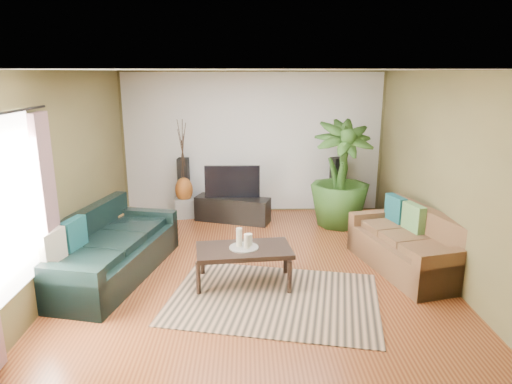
{
  "coord_description": "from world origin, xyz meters",
  "views": [
    {
      "loc": [
        -0.14,
        -5.96,
        2.68
      ],
      "look_at": [
        0.0,
        0.2,
        1.05
      ],
      "focal_mm": 32.0,
      "sensor_mm": 36.0,
      "label": 1
    }
  ],
  "objects_px": {
    "coffee_table": "(244,266)",
    "potted_plant": "(341,174)",
    "vase": "(184,190)",
    "pedestal": "(185,207)",
    "sofa_right": "(406,241)",
    "side_table": "(115,226)",
    "tv_stand": "(233,209)",
    "speaker_left": "(184,187)",
    "speaker_right": "(336,186)",
    "sofa_left": "(110,245)",
    "television": "(232,182)"
  },
  "relations": [
    {
      "from": "coffee_table",
      "to": "potted_plant",
      "type": "relative_size",
      "value": 0.65
    },
    {
      "from": "coffee_table",
      "to": "potted_plant",
      "type": "xyz_separation_m",
      "value": [
        1.7,
        2.31,
        0.69
      ]
    },
    {
      "from": "vase",
      "to": "pedestal",
      "type": "bearing_deg",
      "value": 0.0
    },
    {
      "from": "coffee_table",
      "to": "sofa_right",
      "type": "bearing_deg",
      "value": 3.3
    },
    {
      "from": "potted_plant",
      "to": "side_table",
      "type": "xyz_separation_m",
      "value": [
        -3.78,
        -0.79,
        -0.66
      ]
    },
    {
      "from": "tv_stand",
      "to": "pedestal",
      "type": "relative_size",
      "value": 3.75
    },
    {
      "from": "coffee_table",
      "to": "speaker_left",
      "type": "xyz_separation_m",
      "value": [
        -1.15,
        3.0,
        0.31
      ]
    },
    {
      "from": "sofa_right",
      "to": "speaker_right",
      "type": "bearing_deg",
      "value": 175.69
    },
    {
      "from": "tv_stand",
      "to": "vase",
      "type": "relative_size",
      "value": 2.93
    },
    {
      "from": "tv_stand",
      "to": "speaker_right",
      "type": "relative_size",
      "value": 1.23
    },
    {
      "from": "vase",
      "to": "side_table",
      "type": "bearing_deg",
      "value": -125.26
    },
    {
      "from": "sofa_left",
      "to": "television",
      "type": "xyz_separation_m",
      "value": [
        1.58,
        2.28,
        0.32
      ]
    },
    {
      "from": "sofa_right",
      "to": "speaker_right",
      "type": "relative_size",
      "value": 1.65
    },
    {
      "from": "television",
      "to": "pedestal",
      "type": "bearing_deg",
      "value": 163.21
    },
    {
      "from": "tv_stand",
      "to": "potted_plant",
      "type": "distance_m",
      "value": 2.06
    },
    {
      "from": "tv_stand",
      "to": "television",
      "type": "height_order",
      "value": "television"
    },
    {
      "from": "pedestal",
      "to": "vase",
      "type": "height_order",
      "value": "vase"
    },
    {
      "from": "speaker_left",
      "to": "pedestal",
      "type": "bearing_deg",
      "value": -78.72
    },
    {
      "from": "sofa_left",
      "to": "speaker_right",
      "type": "xyz_separation_m",
      "value": [
        3.56,
        2.68,
        0.13
      ]
    },
    {
      "from": "tv_stand",
      "to": "side_table",
      "type": "xyz_separation_m",
      "value": [
        -1.86,
        -1.04,
        0.05
      ]
    },
    {
      "from": "speaker_right",
      "to": "vase",
      "type": "distance_m",
      "value": 2.9
    },
    {
      "from": "pedestal",
      "to": "side_table",
      "type": "bearing_deg",
      "value": -125.26
    },
    {
      "from": "sofa_right",
      "to": "speaker_left",
      "type": "xyz_separation_m",
      "value": [
        -3.38,
        2.61,
        0.13
      ]
    },
    {
      "from": "coffee_table",
      "to": "pedestal",
      "type": "height_order",
      "value": "coffee_table"
    },
    {
      "from": "side_table",
      "to": "coffee_table",
      "type": "bearing_deg",
      "value": -36.26
    },
    {
      "from": "pedestal",
      "to": "speaker_left",
      "type": "bearing_deg",
      "value": 97.07
    },
    {
      "from": "pedestal",
      "to": "speaker_right",
      "type": "bearing_deg",
      "value": 2.38
    },
    {
      "from": "television",
      "to": "speaker_left",
      "type": "relative_size",
      "value": 0.9
    },
    {
      "from": "speaker_left",
      "to": "potted_plant",
      "type": "height_order",
      "value": "potted_plant"
    },
    {
      "from": "speaker_left",
      "to": "potted_plant",
      "type": "distance_m",
      "value": 2.95
    },
    {
      "from": "sofa_right",
      "to": "side_table",
      "type": "bearing_deg",
      "value": -119.2
    },
    {
      "from": "tv_stand",
      "to": "vase",
      "type": "height_order",
      "value": "vase"
    },
    {
      "from": "speaker_left",
      "to": "vase",
      "type": "relative_size",
      "value": 2.38
    },
    {
      "from": "sofa_left",
      "to": "television",
      "type": "bearing_deg",
      "value": -21.91
    },
    {
      "from": "speaker_right",
      "to": "vase",
      "type": "height_order",
      "value": "speaker_right"
    },
    {
      "from": "sofa_right",
      "to": "side_table",
      "type": "height_order",
      "value": "sofa_right"
    },
    {
      "from": "speaker_left",
      "to": "vase",
      "type": "height_order",
      "value": "speaker_left"
    },
    {
      "from": "tv_stand",
      "to": "vase",
      "type": "distance_m",
      "value": 1.01
    },
    {
      "from": "sofa_right",
      "to": "vase",
      "type": "bearing_deg",
      "value": -140.75
    },
    {
      "from": "sofa_right",
      "to": "coffee_table",
      "type": "height_order",
      "value": "sofa_right"
    },
    {
      "from": "potted_plant",
      "to": "speaker_right",
      "type": "bearing_deg",
      "value": 84.11
    },
    {
      "from": "sofa_left",
      "to": "television",
      "type": "distance_m",
      "value": 2.79
    },
    {
      "from": "sofa_right",
      "to": "pedestal",
      "type": "distance_m",
      "value": 4.18
    },
    {
      "from": "sofa_right",
      "to": "vase",
      "type": "relative_size",
      "value": 3.92
    },
    {
      "from": "sofa_left",
      "to": "television",
      "type": "height_order",
      "value": "television"
    },
    {
      "from": "television",
      "to": "side_table",
      "type": "bearing_deg",
      "value": -150.36
    },
    {
      "from": "sofa_right",
      "to": "side_table",
      "type": "xyz_separation_m",
      "value": [
        -4.31,
        1.13,
        -0.15
      ]
    },
    {
      "from": "vase",
      "to": "speaker_right",
      "type": "bearing_deg",
      "value": 2.38
    },
    {
      "from": "coffee_table",
      "to": "side_table",
      "type": "height_order",
      "value": "side_table"
    },
    {
      "from": "potted_plant",
      "to": "speaker_left",
      "type": "bearing_deg",
      "value": 166.47
    }
  ]
}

